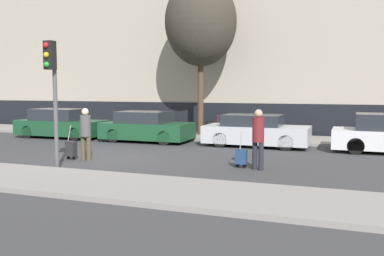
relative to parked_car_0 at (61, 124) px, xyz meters
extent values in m
plane|color=#38383A|center=(5.28, -4.55, -0.65)|extent=(80.00, 80.00, 0.00)
cube|color=gray|center=(5.28, -8.30, -0.59)|extent=(28.00, 2.50, 0.12)
cube|color=gray|center=(5.28, 2.45, -0.59)|extent=(28.00, 3.00, 0.12)
cube|color=#A89E8C|center=(5.28, 6.27, 6.21)|extent=(28.00, 3.24, 13.73)
cube|color=black|center=(5.28, 4.63, 0.15)|extent=(27.44, 0.06, 1.60)
cube|color=#194728|center=(0.05, 0.00, -0.16)|extent=(4.29, 1.79, 0.70)
cube|color=#23282D|center=(-0.13, 0.00, 0.46)|extent=(2.36, 1.58, 0.54)
cylinder|color=black|center=(1.37, -0.81, -0.35)|extent=(0.60, 0.18, 0.60)
cylinder|color=black|center=(1.37, 0.81, -0.35)|extent=(0.60, 0.18, 0.60)
cylinder|color=black|center=(-1.28, -0.81, -0.35)|extent=(0.60, 0.18, 0.60)
cylinder|color=black|center=(-1.28, 0.81, -0.35)|extent=(0.60, 0.18, 0.60)
cube|color=#194728|center=(4.60, 0.04, -0.16)|extent=(3.93, 1.90, 0.70)
cube|color=#23282D|center=(4.44, 0.04, 0.44)|extent=(2.16, 1.68, 0.50)
cylinder|color=black|center=(5.82, -0.82, -0.35)|extent=(0.60, 0.18, 0.60)
cylinder|color=black|center=(5.82, 0.90, -0.35)|extent=(0.60, 0.18, 0.60)
cylinder|color=black|center=(3.38, -0.82, -0.35)|extent=(0.60, 0.18, 0.60)
cylinder|color=black|center=(3.38, 0.90, -0.35)|extent=(0.60, 0.18, 0.60)
cube|color=#B7BABF|center=(9.49, 0.18, -0.16)|extent=(4.20, 1.82, 0.70)
cube|color=#23282D|center=(9.32, 0.18, 0.42)|extent=(2.31, 1.60, 0.45)
cylinder|color=black|center=(10.79, -0.64, -0.35)|extent=(0.60, 0.18, 0.60)
cylinder|color=black|center=(10.79, 1.00, -0.35)|extent=(0.60, 0.18, 0.60)
cylinder|color=black|center=(8.18, -0.64, -0.35)|extent=(0.60, 0.18, 0.60)
cylinder|color=black|center=(8.18, 1.00, -0.35)|extent=(0.60, 0.18, 0.60)
cylinder|color=black|center=(13.26, -0.71, -0.35)|extent=(0.60, 0.18, 0.60)
cylinder|color=black|center=(13.26, 0.92, -0.35)|extent=(0.60, 0.18, 0.60)
cylinder|color=#4C4233|center=(4.86, -5.17, -0.25)|extent=(0.15, 0.15, 0.79)
cylinder|color=#4C4233|center=(5.06, -5.15, -0.25)|extent=(0.15, 0.15, 0.79)
cylinder|color=#4C4C4C|center=(4.96, -5.16, 0.49)|extent=(0.34, 0.34, 0.69)
sphere|color=beige|center=(4.96, -5.16, 0.95)|extent=(0.22, 0.22, 0.22)
cube|color=#262628|center=(4.41, -5.21, -0.28)|extent=(0.32, 0.24, 0.49)
cylinder|color=black|center=(4.30, -5.21, -0.59)|extent=(0.12, 0.03, 0.12)
cylinder|color=black|center=(4.52, -5.21, -0.59)|extent=(0.12, 0.03, 0.12)
cylinder|color=gray|center=(4.41, -5.28, 0.24)|extent=(0.02, 0.19, 0.53)
cylinder|color=#23232D|center=(10.50, -4.80, -0.24)|extent=(0.15, 0.15, 0.82)
cylinder|color=#23232D|center=(10.69, -4.85, -0.24)|extent=(0.15, 0.15, 0.82)
cylinder|color=maroon|center=(10.59, -4.83, 0.52)|extent=(0.34, 0.34, 0.71)
sphere|color=tan|center=(10.59, -4.83, 0.99)|extent=(0.23, 0.23, 0.23)
cube|color=navy|center=(10.06, -4.68, -0.31)|extent=(0.32, 0.24, 0.43)
cylinder|color=black|center=(9.95, -4.68, -0.59)|extent=(0.12, 0.03, 0.12)
cylinder|color=black|center=(10.17, -4.68, -0.59)|extent=(0.12, 0.03, 0.12)
cylinder|color=gray|center=(10.06, -4.75, 0.18)|extent=(0.02, 0.19, 0.53)
cylinder|color=#515154|center=(5.09, -6.80, 1.19)|extent=(0.12, 0.12, 3.69)
cube|color=black|center=(5.09, -6.98, 2.64)|extent=(0.28, 0.24, 0.80)
sphere|color=red|center=(5.09, -7.13, 2.90)|extent=(0.15, 0.15, 0.15)
sphere|color=gold|center=(5.09, -7.13, 2.64)|extent=(0.15, 0.15, 0.15)
sphere|color=green|center=(5.09, -7.13, 2.37)|extent=(0.15, 0.15, 0.15)
torus|color=black|center=(7.81, 2.60, -0.17)|extent=(0.72, 0.06, 0.72)
torus|color=black|center=(6.76, 2.60, -0.17)|extent=(0.72, 0.06, 0.72)
cylinder|color=maroon|center=(7.28, 2.60, 0.03)|extent=(1.00, 0.05, 0.05)
cylinder|color=maroon|center=(7.09, 2.60, 0.23)|extent=(0.04, 0.04, 0.40)
cylinder|color=#4C3826|center=(6.18, 2.69, 1.38)|extent=(0.28, 0.28, 3.83)
ellipsoid|color=#383328|center=(6.18, 2.69, 4.87)|extent=(3.44, 3.44, 4.21)
camera|label=1|loc=(13.10, -16.94, 1.70)|focal=40.00mm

